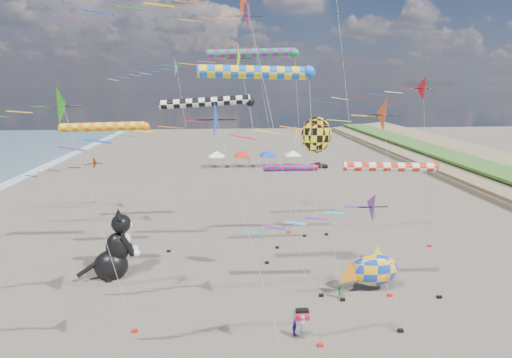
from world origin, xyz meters
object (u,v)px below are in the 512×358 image
Objects in this scene: cat_inflatable at (113,245)px; parked_car at (319,165)px; fish_inflatable at (373,270)px; person_adult at (303,327)px; child_blue at (294,328)px; child_green at (341,292)px.

cat_inflatable is 1.65× the size of parked_car.
parked_car is (6.60, 47.04, -1.16)m from fish_inflatable.
parked_car is at bearing 34.69° from person_adult.
cat_inflatable is 5.31× the size of child_blue.
person_adult is (-6.67, -5.74, -0.91)m from fish_inflatable.
cat_inflatable is at bearing -169.12° from child_green.
fish_inflatable is 1.52× the size of parked_car.
child_blue is 54.12m from parked_car.
cat_inflatable is 3.44× the size of person_adult.
child_blue is at bearing 159.18° from parked_car.
cat_inflatable is 16.73m from child_blue.
person_adult is at bearing -98.20° from child_blue.
fish_inflatable is 8.85m from person_adult.
person_adult is 1.54× the size of child_blue.
person_adult is at bearing -139.30° from fish_inflatable.
child_green is 1.09× the size of child_blue.
fish_inflatable is 8.99m from child_blue.
parked_car is (27.54, 43.18, -2.31)m from cat_inflatable.
cat_inflatable is at bearing 90.38° from child_blue.
child_blue is at bearing -143.38° from fish_inflatable.
child_blue is at bearing 96.59° from person_adult.
cat_inflatable reaches higher than parked_car.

